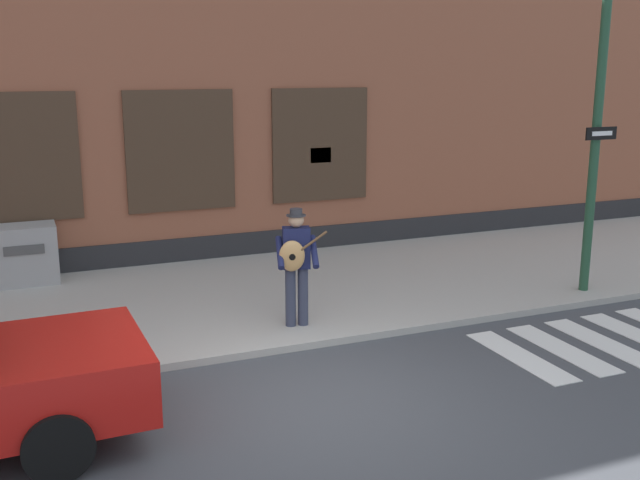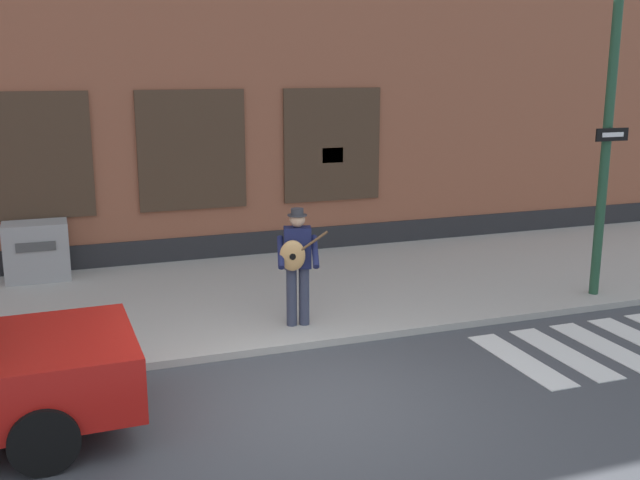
# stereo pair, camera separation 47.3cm
# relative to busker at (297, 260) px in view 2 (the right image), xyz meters

# --- Properties ---
(ground_plane) EXTENTS (160.00, 160.00, 0.00)m
(ground_plane) POSITION_rel_busker_xyz_m (-0.66, -2.24, -1.07)
(ground_plane) COLOR #424449
(sidewalk) EXTENTS (28.00, 4.95, 0.10)m
(sidewalk) POSITION_rel_busker_xyz_m (-0.66, 1.78, -1.02)
(sidewalk) COLOR #ADAAA3
(sidewalk) RESTS_ON ground
(building_backdrop) EXTENTS (28.00, 4.06, 9.38)m
(building_backdrop) POSITION_rel_busker_xyz_m (-0.67, 6.25, 3.61)
(building_backdrop) COLOR #99563D
(building_backdrop) RESTS_ON ground
(busker) EXTENTS (0.72, 0.64, 1.70)m
(busker) POSITION_rel_busker_xyz_m (0.00, 0.00, 0.00)
(busker) COLOR #33384C
(busker) RESTS_ON sidewalk
(utility_box) EXTENTS (1.07, 0.68, 1.01)m
(utility_box) POSITION_rel_busker_xyz_m (-3.51, 3.80, -0.46)
(utility_box) COLOR #9E9E9E
(utility_box) RESTS_ON sidewalk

